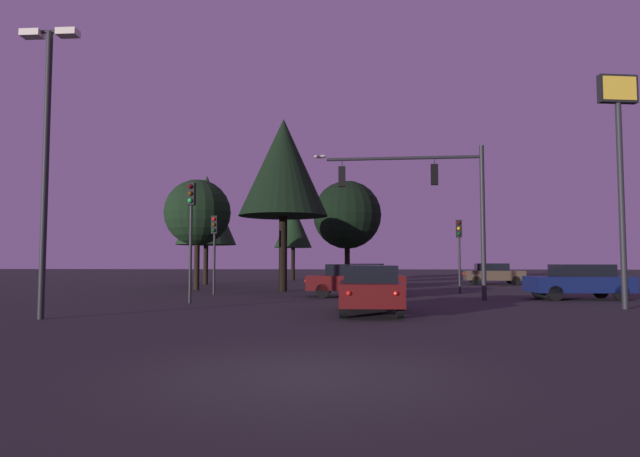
{
  "coord_description": "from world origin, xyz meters",
  "views": [
    {
      "loc": [
        0.75,
        -7.74,
        1.63
      ],
      "look_at": [
        -1.15,
        18.93,
        3.31
      ],
      "focal_mm": 29.82,
      "sensor_mm": 36.0,
      "label": 1
    }
  ],
  "objects_px": {
    "traffic_light_corner_left": "(459,241)",
    "tree_behind_sign": "(283,168)",
    "traffic_light_median": "(191,218)",
    "tree_center_horizon": "(347,215)",
    "store_sign_illuminated": "(619,139)",
    "parking_lot_lamp_post": "(47,135)",
    "tree_right_cluster": "(198,213)",
    "traffic_signal_mast_arm": "(431,192)",
    "tree_left_far": "(207,210)",
    "tree_lot_edge": "(293,226)",
    "traffic_light_corner_right": "(214,238)",
    "car_crossing_right": "(579,281)",
    "car_crossing_left": "(355,280)",
    "car_parked_lot": "(493,273)",
    "car_far_lane": "(367,275)",
    "car_nearside_lane": "(370,288)"
  },
  "relations": [
    {
      "from": "parking_lot_lamp_post",
      "to": "tree_right_cluster",
      "type": "relative_size",
      "value": 1.31
    },
    {
      "from": "traffic_light_corner_left",
      "to": "tree_lot_edge",
      "type": "bearing_deg",
      "value": 119.58
    },
    {
      "from": "car_crossing_right",
      "to": "car_far_lane",
      "type": "relative_size",
      "value": 1.0
    },
    {
      "from": "traffic_light_corner_left",
      "to": "parking_lot_lamp_post",
      "type": "height_order",
      "value": "parking_lot_lamp_post"
    },
    {
      "from": "tree_behind_sign",
      "to": "tree_right_cluster",
      "type": "distance_m",
      "value": 5.8
    },
    {
      "from": "store_sign_illuminated",
      "to": "tree_right_cluster",
      "type": "height_order",
      "value": "store_sign_illuminated"
    },
    {
      "from": "car_crossing_left",
      "to": "car_crossing_right",
      "type": "height_order",
      "value": "same"
    },
    {
      "from": "traffic_light_median",
      "to": "tree_behind_sign",
      "type": "height_order",
      "value": "tree_behind_sign"
    },
    {
      "from": "tree_left_far",
      "to": "car_crossing_left",
      "type": "bearing_deg",
      "value": -49.4
    },
    {
      "from": "tree_behind_sign",
      "to": "car_crossing_right",
      "type": "bearing_deg",
      "value": -21.33
    },
    {
      "from": "traffic_light_corner_right",
      "to": "tree_left_far",
      "type": "distance_m",
      "value": 12.39
    },
    {
      "from": "tree_center_horizon",
      "to": "traffic_light_median",
      "type": "bearing_deg",
      "value": -105.71
    },
    {
      "from": "tree_left_far",
      "to": "tree_right_cluster",
      "type": "distance_m",
      "value": 7.38
    },
    {
      "from": "car_parked_lot",
      "to": "tree_center_horizon",
      "type": "bearing_deg",
      "value": 167.88
    },
    {
      "from": "car_parked_lot",
      "to": "car_far_lane",
      "type": "bearing_deg",
      "value": -151.29
    },
    {
      "from": "car_parked_lot",
      "to": "store_sign_illuminated",
      "type": "xyz_separation_m",
      "value": [
        -0.49,
        -19.86,
        5.14
      ]
    },
    {
      "from": "traffic_light_corner_right",
      "to": "traffic_light_median",
      "type": "xyz_separation_m",
      "value": [
        0.49,
        -5.29,
        0.57
      ]
    },
    {
      "from": "tree_right_cluster",
      "to": "car_far_lane",
      "type": "bearing_deg",
      "value": 20.7
    },
    {
      "from": "store_sign_illuminated",
      "to": "traffic_light_corner_left",
      "type": "bearing_deg",
      "value": 114.61
    },
    {
      "from": "traffic_light_corner_right",
      "to": "traffic_light_median",
      "type": "relative_size",
      "value": 0.82
    },
    {
      "from": "tree_behind_sign",
      "to": "tree_right_cluster",
      "type": "xyz_separation_m",
      "value": [
        -5.19,
        1.02,
        -2.4
      ]
    },
    {
      "from": "traffic_signal_mast_arm",
      "to": "car_crossing_left",
      "type": "relative_size",
      "value": 1.6
    },
    {
      "from": "tree_behind_sign",
      "to": "tree_left_far",
      "type": "distance_m",
      "value": 10.71
    },
    {
      "from": "traffic_light_corner_right",
      "to": "car_crossing_right",
      "type": "bearing_deg",
      "value": -6.92
    },
    {
      "from": "traffic_signal_mast_arm",
      "to": "parking_lot_lamp_post",
      "type": "bearing_deg",
      "value": -145.0
    },
    {
      "from": "car_nearside_lane",
      "to": "tree_behind_sign",
      "type": "distance_m",
      "value": 14.34
    },
    {
      "from": "tree_lot_edge",
      "to": "traffic_light_median",
      "type": "bearing_deg",
      "value": -91.82
    },
    {
      "from": "tree_right_cluster",
      "to": "tree_lot_edge",
      "type": "bearing_deg",
      "value": 78.15
    },
    {
      "from": "traffic_light_corner_right",
      "to": "tree_lot_edge",
      "type": "relative_size",
      "value": 0.58
    },
    {
      "from": "traffic_signal_mast_arm",
      "to": "tree_behind_sign",
      "type": "bearing_deg",
      "value": 140.26
    },
    {
      "from": "car_crossing_right",
      "to": "car_far_lane",
      "type": "distance_m",
      "value": 13.55
    },
    {
      "from": "car_crossing_right",
      "to": "tree_behind_sign",
      "type": "xyz_separation_m",
      "value": [
        -13.73,
        5.36,
        6.1
      ]
    },
    {
      "from": "car_nearside_lane",
      "to": "tree_center_horizon",
      "type": "distance_m",
      "value": 24.62
    },
    {
      "from": "car_crossing_right",
      "to": "tree_center_horizon",
      "type": "xyz_separation_m",
      "value": [
        -10.41,
        17.37,
        4.48
      ]
    },
    {
      "from": "traffic_light_corner_right",
      "to": "parking_lot_lamp_post",
      "type": "relative_size",
      "value": 0.46
    },
    {
      "from": "tree_center_horizon",
      "to": "store_sign_illuminated",
      "type": "bearing_deg",
      "value": -65.63
    },
    {
      "from": "traffic_light_corner_left",
      "to": "parking_lot_lamp_post",
      "type": "distance_m",
      "value": 19.59
    },
    {
      "from": "tree_left_far",
      "to": "tree_lot_edge",
      "type": "distance_m",
      "value": 11.03
    },
    {
      "from": "traffic_light_corner_left",
      "to": "car_crossing_left",
      "type": "distance_m",
      "value": 6.4
    },
    {
      "from": "car_crossing_right",
      "to": "car_crossing_left",
      "type": "bearing_deg",
      "value": 174.01
    },
    {
      "from": "traffic_light_corner_left",
      "to": "tree_behind_sign",
      "type": "xyz_separation_m",
      "value": [
        -9.36,
        1.43,
        4.19
      ]
    },
    {
      "from": "tree_left_far",
      "to": "traffic_light_corner_left",
      "type": "bearing_deg",
      "value": -30.84
    },
    {
      "from": "car_crossing_right",
      "to": "tree_left_far",
      "type": "xyz_separation_m",
      "value": [
        -20.47,
        13.55,
        4.55
      ]
    },
    {
      "from": "car_parked_lot",
      "to": "tree_behind_sign",
      "type": "relative_size",
      "value": 0.44
    },
    {
      "from": "traffic_light_corner_right",
      "to": "car_crossing_right",
      "type": "distance_m",
      "value": 16.95
    },
    {
      "from": "traffic_signal_mast_arm",
      "to": "car_crossing_left",
      "type": "xyz_separation_m",
      "value": [
        -3.31,
        1.74,
        -3.88
      ]
    },
    {
      "from": "car_crossing_right",
      "to": "traffic_signal_mast_arm",
      "type": "bearing_deg",
      "value": -173.66
    },
    {
      "from": "traffic_light_corner_right",
      "to": "tree_lot_edge",
      "type": "distance_m",
      "value": 21.42
    },
    {
      "from": "traffic_light_corner_right",
      "to": "traffic_light_corner_left",
      "type": "bearing_deg",
      "value": 8.79
    },
    {
      "from": "store_sign_illuminated",
      "to": "tree_behind_sign",
      "type": "xyz_separation_m",
      "value": [
        -13.34,
        10.11,
        0.96
      ]
    }
  ]
}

